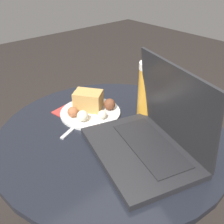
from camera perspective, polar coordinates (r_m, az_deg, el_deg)
table at (r=0.88m, az=0.07°, el=-11.22°), size 0.70×0.70×0.54m
napkin at (r=0.89m, az=-5.58°, el=-0.28°), size 0.21×0.17×0.00m
laptop at (r=0.71m, az=8.51°, el=-5.18°), size 0.36×0.31×0.24m
beer_glass at (r=0.85m, az=8.11°, el=4.75°), size 0.07×0.07×0.18m
snack_plate at (r=0.88m, az=-4.83°, el=1.03°), size 0.20×0.20×0.07m
fork at (r=0.85m, az=-6.89°, el=-2.16°), size 0.08×0.17×0.00m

